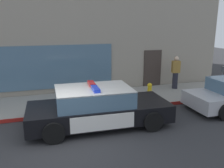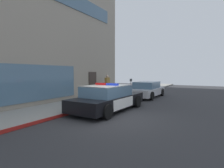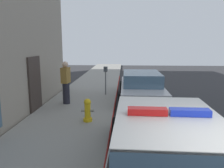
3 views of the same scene
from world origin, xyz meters
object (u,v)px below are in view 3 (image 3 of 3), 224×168
car_down_street (141,87)px  parking_meter (106,75)px  fire_hydrant (88,110)px  pedestrian_on_sidewalk (66,83)px  police_cruiser (165,150)px

car_down_street → parking_meter: parking_meter is taller
fire_hydrant → pedestrian_on_sidewalk: (2.03, 1.21, 0.51)m
car_down_street → parking_meter: (0.47, 1.66, 0.45)m
parking_meter → police_cruiser: bearing=-166.1°
fire_hydrant → car_down_street: car_down_street is taller
police_cruiser → pedestrian_on_sidewalk: pedestrian_on_sidewalk is taller
pedestrian_on_sidewalk → car_down_street: bearing=-149.3°
police_cruiser → car_down_street: (6.13, -0.03, -0.05)m
pedestrian_on_sidewalk → parking_meter: pedestrian_on_sidewalk is taller
car_down_street → pedestrian_on_sidewalk: pedestrian_on_sidewalk is taller
police_cruiser → car_down_street: bearing=1.2°
pedestrian_on_sidewalk → parking_meter: size_ratio=1.28×
fire_hydrant → pedestrian_on_sidewalk: size_ratio=0.42×
fire_hydrant → pedestrian_on_sidewalk: pedestrian_on_sidewalk is taller
police_cruiser → pedestrian_on_sidewalk: size_ratio=2.89×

